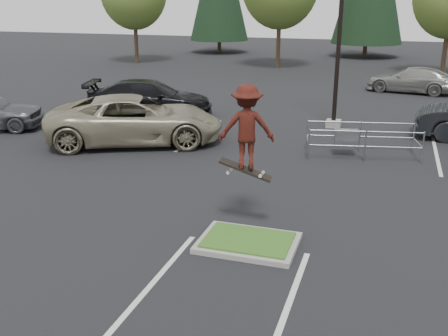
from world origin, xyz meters
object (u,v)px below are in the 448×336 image
(cart_corral, at_px, (350,136))
(skateboarder, at_px, (246,127))
(light_pole, at_px, (341,17))
(car_l_tan, at_px, (132,120))
(car_far_silver, at_px, (412,80))
(car_l_black, at_px, (148,98))

(cart_corral, bearing_deg, skateboarder, -116.96)
(light_pole, bearing_deg, skateboarder, -94.46)
(car_l_tan, bearing_deg, skateboarder, -158.36)
(car_l_tan, xyz_separation_m, car_far_silver, (10.33, 15.00, -0.18))
(light_pole, xyz_separation_m, cart_corral, (1.03, -4.09, -3.87))
(light_pole, distance_m, cart_corral, 5.73)
(skateboarder, bearing_deg, car_far_silver, -118.49)
(car_far_silver, bearing_deg, car_l_tan, -24.31)
(light_pole, height_order, car_l_black, light_pole)
(skateboarder, bearing_deg, car_l_tan, -61.55)
(cart_corral, relative_size, car_l_tan, 0.62)
(cart_corral, bearing_deg, car_far_silver, 69.01)
(skateboarder, bearing_deg, cart_corral, -122.46)
(car_l_tan, distance_m, car_l_black, 4.74)
(light_pole, relative_size, skateboarder, 4.46)
(cart_corral, distance_m, car_l_tan, 8.08)
(cart_corral, xyz_separation_m, skateboarder, (-1.88, -6.91, 1.80))
(skateboarder, xyz_separation_m, car_l_tan, (-6.14, 6.00, -1.57))
(light_pole, xyz_separation_m, car_far_silver, (3.33, 10.00, -3.83))
(light_pole, distance_m, car_l_black, 9.29)
(skateboarder, xyz_separation_m, car_far_silver, (4.18, 21.00, -1.76))
(skateboarder, distance_m, car_l_tan, 8.73)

